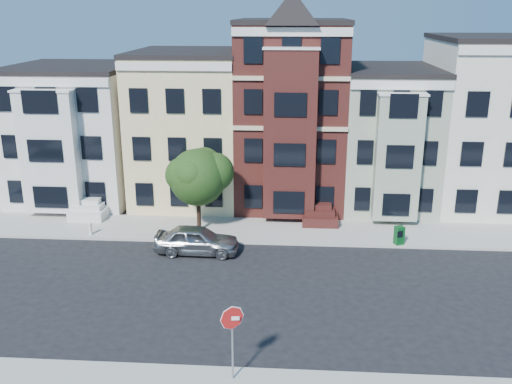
# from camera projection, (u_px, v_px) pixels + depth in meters

# --- Properties ---
(ground) EXTENTS (120.00, 120.00, 0.00)m
(ground) POSITION_uv_depth(u_px,v_px,m) (285.00, 295.00, 26.89)
(ground) COLOR black
(far_sidewalk) EXTENTS (60.00, 4.00, 0.15)m
(far_sidewalk) POSITION_uv_depth(u_px,v_px,m) (288.00, 231.00, 34.47)
(far_sidewalk) COLOR #9E9B93
(far_sidewalk) RESTS_ON ground
(house_white) EXTENTS (8.00, 9.00, 9.00)m
(house_white) POSITION_uv_depth(u_px,v_px,m) (78.00, 134.00, 40.27)
(house_white) COLOR silver
(house_white) RESTS_ON ground
(house_yellow) EXTENTS (7.00, 9.00, 10.00)m
(house_yellow) POSITION_uv_depth(u_px,v_px,m) (190.00, 128.00, 39.60)
(house_yellow) COLOR beige
(house_yellow) RESTS_ON ground
(house_brown) EXTENTS (7.00, 9.00, 12.00)m
(house_brown) POSITION_uv_depth(u_px,v_px,m) (291.00, 115.00, 38.84)
(house_brown) COLOR #3C1713
(house_brown) RESTS_ON ground
(house_green) EXTENTS (6.00, 9.00, 9.00)m
(house_green) POSITION_uv_depth(u_px,v_px,m) (386.00, 138.00, 38.87)
(house_green) COLOR #96A28B
(house_green) RESTS_ON ground
(house_cream) EXTENTS (8.00, 9.00, 11.00)m
(house_cream) POSITION_uv_depth(u_px,v_px,m) (493.00, 125.00, 38.11)
(house_cream) COLOR silver
(house_cream) RESTS_ON ground
(street_tree) EXTENTS (5.38, 5.38, 6.21)m
(street_tree) POSITION_uv_depth(u_px,v_px,m) (198.00, 181.00, 33.51)
(street_tree) COLOR #2F521E
(street_tree) RESTS_ON far_sidewalk
(parked_car) EXTENTS (4.67, 1.98, 1.57)m
(parked_car) POSITION_uv_depth(u_px,v_px,m) (197.00, 240.00, 31.35)
(parked_car) COLOR #94959A
(parked_car) RESTS_ON ground
(newspaper_box) EXTENTS (0.60, 0.57, 1.06)m
(newspaper_box) POSITION_uv_depth(u_px,v_px,m) (399.00, 235.00, 32.26)
(newspaper_box) COLOR #0B4F1D
(newspaper_box) RESTS_ON far_sidewalk
(fire_hydrant) EXTENTS (0.24, 0.24, 0.63)m
(fire_hydrant) POSITION_uv_depth(u_px,v_px,m) (90.00, 230.00, 33.69)
(fire_hydrant) COLOR silver
(fire_hydrant) RESTS_ON far_sidewalk
(stop_sign) EXTENTS (0.92, 0.25, 3.31)m
(stop_sign) POSITION_uv_depth(u_px,v_px,m) (232.00, 338.00, 20.10)
(stop_sign) COLOR #B61615
(stop_sign) RESTS_ON near_sidewalk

